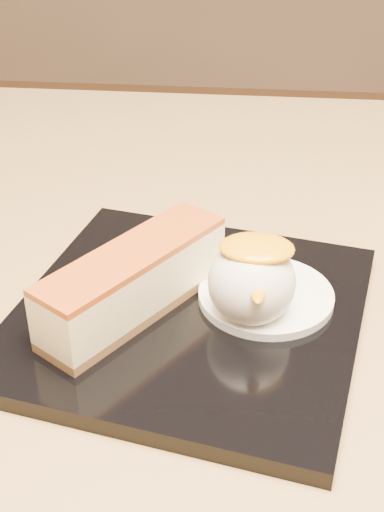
# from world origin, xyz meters

# --- Properties ---
(table) EXTENTS (0.80, 0.80, 0.72)m
(table) POSITION_xyz_m (0.00, 0.00, 0.56)
(table) COLOR black
(table) RESTS_ON ground
(dessert_plate) EXTENTS (0.26, 0.26, 0.01)m
(dessert_plate) POSITION_xyz_m (-0.05, -0.04, 0.73)
(dessert_plate) COLOR black
(dessert_plate) RESTS_ON table
(cheesecake) EXTENTS (0.11, 0.14, 0.05)m
(cheesecake) POSITION_xyz_m (-0.08, -0.05, 0.75)
(cheesecake) COLOR brown
(cheesecake) RESTS_ON dessert_plate
(cream_smear) EXTENTS (0.09, 0.09, 0.01)m
(cream_smear) POSITION_xyz_m (0.00, -0.03, 0.73)
(cream_smear) COLOR white
(cream_smear) RESTS_ON dessert_plate
(ice_cream_scoop) EXTENTS (0.06, 0.06, 0.06)m
(ice_cream_scoop) POSITION_xyz_m (-0.01, -0.05, 0.76)
(ice_cream_scoop) COLOR white
(ice_cream_scoop) RESTS_ON cream_smear
(mango_sauce) EXTENTS (0.05, 0.04, 0.01)m
(mango_sauce) POSITION_xyz_m (-0.00, -0.04, 0.78)
(mango_sauce) COLOR orange
(mango_sauce) RESTS_ON ice_cream_scoop
(mint_sprig) EXTENTS (0.03, 0.02, 0.00)m
(mint_sprig) POSITION_xyz_m (-0.03, -0.00, 0.74)
(mint_sprig) COLOR #2B7C28
(mint_sprig) RESTS_ON cream_smear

